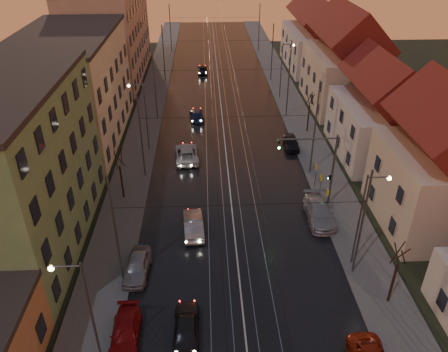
{
  "coord_description": "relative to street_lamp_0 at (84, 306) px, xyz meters",
  "views": [
    {
      "loc": [
        -2.23,
        -15.14,
        23.22
      ],
      "look_at": [
        -0.65,
        19.35,
        2.6
      ],
      "focal_mm": 35.0,
      "sensor_mm": 36.0,
      "label": 1
    }
  ],
  "objects": [
    {
      "name": "catenary_pole_r_2",
      "position": [
        17.7,
        22.0,
        -0.39
      ],
      "size": [
        0.16,
        0.16,
        9.0
      ],
      "primitive_type": "cylinder",
      "color": "#595B60",
      "rests_on": "ground"
    },
    {
      "name": "driving_car_2",
      "position": [
        4.7,
        25.51,
        -4.15
      ],
      "size": [
        2.89,
        5.51,
        1.48
      ],
      "primitive_type": "imported",
      "rotation": [
        0.0,
        0.0,
        3.23
      ],
      "color": "#BBBBBB",
      "rests_on": "ground"
    },
    {
      "name": "tram_rail_0",
      "position": [
        6.9,
        38.0,
        -4.83
      ],
      "size": [
        0.06,
        120.0,
        0.03
      ],
      "primitive_type": "cube",
      "color": "gray",
      "rests_on": "road"
    },
    {
      "name": "house_right_2",
      "position": [
        26.1,
        26.0,
        -0.24
      ],
      "size": [
        9.18,
        12.24,
        9.2
      ],
      "color": "silver",
      "rests_on": "ground"
    },
    {
      "name": "house_right_1",
      "position": [
        26.1,
        13.0,
        0.56
      ],
      "size": [
        8.67,
        10.2,
        10.8
      ],
      "color": "beige",
      "rests_on": "ground"
    },
    {
      "name": "sidewalk_left",
      "position": [
        -0.9,
        38.0,
        -4.81
      ],
      "size": [
        4.0,
        120.0,
        0.15
      ],
      "primitive_type": "cube",
      "color": "#4C4C4C",
      "rests_on": "ground"
    },
    {
      "name": "street_lamp_2",
      "position": [
        0.0,
        28.0,
        0.0
      ],
      "size": [
        1.75,
        0.32,
        8.0
      ],
      "color": "#595B60",
      "rests_on": "ground"
    },
    {
      "name": "tram_rail_2",
      "position": [
        9.87,
        38.0,
        -4.83
      ],
      "size": [
        0.06,
        120.0,
        0.03
      ],
      "primitive_type": "cube",
      "color": "gray",
      "rests_on": "road"
    },
    {
      "name": "road",
      "position": [
        9.1,
        38.0,
        -4.87
      ],
      "size": [
        16.0,
        120.0,
        0.04
      ],
      "primitive_type": "cube",
      "color": "black",
      "rests_on": "ground"
    },
    {
      "name": "catenary_pole_r_4",
      "position": [
        17.7,
        52.0,
        -0.39
      ],
      "size": [
        0.16,
        0.16,
        9.0
      ],
      "primitive_type": "cylinder",
      "color": "#595B60",
      "rests_on": "ground"
    },
    {
      "name": "bare_tree_0",
      "position": [
        -1.09,
        18.0,
        -2.4
      ],
      "size": [
        1.09,
        1.09,
        5.11
      ],
      "color": "black",
      "rests_on": "ground"
    },
    {
      "name": "house_right_4",
      "position": [
        26.1,
        59.0,
        0.16
      ],
      "size": [
        9.18,
        16.32,
        10.0
      ],
      "color": "silver",
      "rests_on": "ground"
    },
    {
      "name": "apartment_left_3",
      "position": [
        -8.4,
        56.0,
        2.11
      ],
      "size": [
        10.0,
        24.0,
        14.0
      ],
      "primitive_type": "cube",
      "color": "tan",
      "rests_on": "ground"
    },
    {
      "name": "parked_right_2",
      "position": [
        16.7,
        27.74,
        -4.21
      ],
      "size": [
        1.75,
        4.03,
        1.35
      ],
      "primitive_type": "imported",
      "rotation": [
        0.0,
        0.0,
        -0.04
      ],
      "color": "black",
      "rests_on": "ground"
    },
    {
      "name": "traffic_light_mast",
      "position": [
        17.1,
        16.0,
        -0.29
      ],
      "size": [
        5.3,
        0.32,
        7.2
      ],
      "color": "#595B60",
      "rests_on": "ground"
    },
    {
      "name": "catenary_pole_l_5",
      "position": [
        0.5,
        70.0,
        -0.39
      ],
      "size": [
        0.16,
        0.16,
        9.0
      ],
      "primitive_type": "cylinder",
      "color": "#595B60",
      "rests_on": "ground"
    },
    {
      "name": "catenary_pole_l_1",
      "position": [
        0.5,
        7.0,
        -0.39
      ],
      "size": [
        0.16,
        0.16,
        9.0
      ],
      "primitive_type": "cylinder",
      "color": "#595B60",
      "rests_on": "ground"
    },
    {
      "name": "house_right_3",
      "position": [
        26.1,
        41.0,
        0.92
      ],
      "size": [
        9.18,
        14.28,
        11.5
      ],
      "color": "beige",
      "rests_on": "ground"
    },
    {
      "name": "bare_tree_1",
      "position": [
        19.31,
        4.0,
        -2.4
      ],
      "size": [
        1.09,
        1.09,
        5.11
      ],
      "color": "black",
      "rests_on": "ground"
    },
    {
      "name": "catenary_pole_l_2",
      "position": [
        0.5,
        22.0,
        -0.39
      ],
      "size": [
        0.16,
        0.16,
        9.0
      ],
      "primitive_type": "cylinder",
      "color": "#595B60",
      "rests_on": "ground"
    },
    {
      "name": "street_lamp_1",
      "position": [
        18.21,
        8.0,
        0.0
      ],
      "size": [
        1.75,
        0.32,
        8.0
      ],
      "color": "#595B60",
      "rests_on": "ground"
    },
    {
      "name": "street_lamp_3",
      "position": [
        18.21,
        44.0,
        0.0
      ],
      "size": [
        1.75,
        0.32,
        8.0
      ],
      "color": "#595B60",
      "rests_on": "ground"
    },
    {
      "name": "apartment_left_2",
      "position": [
        -8.4,
        32.0,
        1.11
      ],
      "size": [
        10.0,
        20.0,
        12.0
      ],
      "primitive_type": "cube",
      "color": "beige",
      "rests_on": "ground"
    },
    {
      "name": "catenary_pole_r_5",
      "position": [
        17.7,
        70.0,
        -0.39
      ],
      "size": [
        0.16,
        0.16,
        9.0
      ],
      "primitive_type": "cylinder",
      "color": "#595B60",
      "rests_on": "ground"
    },
    {
      "name": "driving_car_3",
      "position": [
        5.72,
        36.51,
        -4.27
      ],
      "size": [
        2.14,
        4.37,
        1.22
      ],
      "primitive_type": "imported",
      "rotation": [
        0.0,
        0.0,
        3.24
      ],
      "color": "#172446",
      "rests_on": "ground"
    },
    {
      "name": "catenary_pole_r_1",
      "position": [
        17.7,
        7.0,
        -0.39
      ],
      "size": [
        0.16,
        0.16,
        9.0
      ],
      "primitive_type": "cylinder",
      "color": "#595B60",
      "rests_on": "ground"
    },
    {
      "name": "apartment_left_1",
      "position": [
        -8.4,
        12.0,
        1.61
      ],
      "size": [
        10.0,
        18.0,
        13.0
      ],
      "primitive_type": "cube",
      "color": "#598454",
      "rests_on": "ground"
    },
    {
      "name": "catenary_pole_l_3",
      "position": [
        0.5,
        37.0,
        -0.39
      ],
      "size": [
        0.16,
        0.16,
        9.0
      ],
      "primitive_type": "cylinder",
      "color": "#595B60",
      "rests_on": "ground"
    },
    {
      "name": "tram_rail_3",
      "position": [
        11.3,
        38.0,
        -4.83
      ],
      "size": [
        0.06,
        120.0,
        0.03
      ],
      "primitive_type": "cube",
      "color": "gray",
      "rests_on": "road"
    },
    {
      "name": "parked_left_3",
      "position": [
        1.5,
        7.65,
        -4.16
      ],
      "size": [
        1.98,
        4.37,
        1.46
      ],
      "primitive_type": "imported",
      "rotation": [
        0.0,
        0.0,
        -0.06
      ],
      "color": "gray",
      "rests_on": "ground"
    },
    {
      "name": "driving_car_1",
      "position": [
        5.63,
        12.57,
        -4.13
      ],
      "size": [
        1.93,
        4.68,
        1.51
      ],
      "primitive_type": "imported",
      "rotation": [
        0.0,
        0.0,
        3.22
      ],
      "color": "gray",
      "rests_on": "ground"
    },
    {
      "name": "driving_car_4",
      "position": [
        6.56,
        56.26,
        -4.19
      ],
      "size": [
        1.78,
        4.12,
        1.38
      ],
      "primitive_type": "imported",
      "rotation": [
        0.0,
        0.0,
        3.18
      ],
      "color": "black",
      "rests_on": "ground"
    },
    {
      "name": "parked_right_1",
      "position": [
        16.7,
        13.77,
        -4.11
      ],
      "size": [
        2.19,
        5.37,
        1.56
      ],
      "primitive_type": "imported",
      "rotation": [
        0.0,
        0.0,
        0.0
      ],
      "color": "#A4A4AA",
      "rests_on": "ground"
    },
    {
      "name": "parked_left_2",
      "position": [
        1.5,
        1.67,
        -4.26
      ],
      "size": [
        1.85,
        4.36,
        1.25
      ],
      "primitive_type": "imported",
      "rotation": [
        0.0,
        0.0,
        0.02
      ],
      "color": "maroon",
      "rests_on": "ground"
    },
    {
      "name": "street_lamp_0",
      "position": [
        0.0,
        0.0,
        0.0
      ],
      "size": [
        1.75,
        0.32,
        8.0
      ],
      "color": "#595B60",
      "rests_on": "ground"
    },
    {
      "name": "tram_rail_1",
      "position": [
        8.33,
        38.0,
        -4.83
      ],
      "size": [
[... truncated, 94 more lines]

